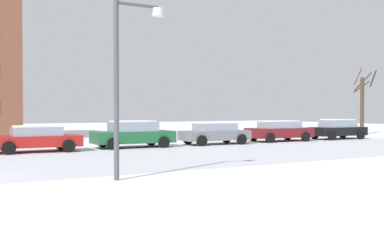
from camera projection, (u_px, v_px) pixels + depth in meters
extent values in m
cylinder|color=#4C4F54|center=(116.00, 89.00, 13.90)|extent=(0.16, 0.16, 5.48)
cylinder|color=#4C4F54|center=(137.00, 5.00, 14.19)|extent=(1.38, 0.10, 0.10)
cylinder|color=silver|center=(158.00, 12.00, 14.53)|extent=(0.36, 0.36, 0.25)
cube|color=red|center=(36.00, 141.00, 23.34)|extent=(4.37, 2.02, 0.56)
cube|color=#8C99A8|center=(36.00, 131.00, 23.33)|extent=(2.43, 1.79, 0.44)
cube|color=white|center=(36.00, 126.00, 23.32)|extent=(2.21, 1.65, 0.06)
cylinder|color=black|center=(61.00, 144.00, 24.82)|extent=(0.65, 0.25, 0.64)
cylinder|color=black|center=(69.00, 146.00, 23.14)|extent=(0.65, 0.25, 0.64)
cylinder|color=black|center=(5.00, 145.00, 23.54)|extent=(0.65, 0.25, 0.64)
cylinder|color=black|center=(9.00, 148.00, 21.87)|extent=(0.65, 0.25, 0.64)
cube|color=#1E6038|center=(133.00, 137.00, 26.12)|extent=(4.62, 2.02, 0.65)
cube|color=#8C99A8|center=(133.00, 126.00, 26.10)|extent=(2.57, 1.79, 0.53)
cube|color=white|center=(133.00, 121.00, 26.10)|extent=(2.34, 1.65, 0.06)
cylinder|color=black|center=(151.00, 140.00, 27.63)|extent=(0.65, 0.25, 0.64)
cylinder|color=black|center=(164.00, 142.00, 25.96)|extent=(0.65, 0.25, 0.64)
cylinder|color=black|center=(103.00, 142.00, 26.28)|extent=(0.65, 0.25, 0.64)
cylinder|color=black|center=(113.00, 144.00, 24.61)|extent=(0.65, 0.25, 0.64)
cube|color=slate|center=(215.00, 135.00, 28.53)|extent=(4.33, 1.91, 0.58)
cube|color=#8C99A8|center=(215.00, 127.00, 28.52)|extent=(2.41, 1.69, 0.46)
cube|color=white|center=(215.00, 123.00, 28.51)|extent=(2.19, 1.56, 0.06)
cylinder|color=black|center=(226.00, 138.00, 29.96)|extent=(0.65, 0.25, 0.64)
cylinder|color=black|center=(242.00, 139.00, 28.38)|extent=(0.65, 0.25, 0.64)
cylinder|color=black|center=(188.00, 139.00, 28.69)|extent=(0.65, 0.25, 0.64)
cylinder|color=black|center=(202.00, 141.00, 27.11)|extent=(0.65, 0.25, 0.64)
cube|color=maroon|center=(279.00, 133.00, 31.32)|extent=(4.58, 2.04, 0.63)
cube|color=#8C99A8|center=(279.00, 125.00, 31.31)|extent=(2.55, 1.81, 0.44)
cube|color=white|center=(279.00, 121.00, 31.30)|extent=(2.32, 1.67, 0.06)
cylinder|color=black|center=(288.00, 135.00, 32.84)|extent=(0.65, 0.25, 0.64)
cylinder|color=black|center=(306.00, 137.00, 31.15)|extent=(0.65, 0.25, 0.64)
cylinder|color=black|center=(253.00, 136.00, 31.50)|extent=(0.65, 0.25, 0.64)
cylinder|color=black|center=(270.00, 138.00, 29.81)|extent=(0.65, 0.25, 0.64)
cube|color=black|center=(338.00, 131.00, 33.76)|extent=(4.33, 1.88, 0.61)
cube|color=#8C99A8|center=(338.00, 123.00, 33.74)|extent=(2.41, 1.67, 0.52)
cube|color=white|center=(338.00, 120.00, 33.74)|extent=(2.19, 1.54, 0.06)
cylinder|color=black|center=(343.00, 134.00, 35.17)|extent=(0.65, 0.25, 0.64)
cylinder|color=black|center=(361.00, 135.00, 33.62)|extent=(0.65, 0.25, 0.64)
cylinder|color=black|center=(315.00, 135.00, 33.91)|extent=(0.65, 0.25, 0.64)
cylinder|color=black|center=(332.00, 136.00, 32.35)|extent=(0.65, 0.25, 0.64)
cylinder|color=#423326|center=(362.00, 106.00, 39.77)|extent=(0.32, 0.32, 4.90)
cylinder|color=#423326|center=(373.00, 79.00, 39.63)|extent=(1.18, 1.58, 1.34)
cylinder|color=#423326|center=(358.00, 76.00, 40.10)|extent=(0.95, 0.09, 1.51)
cylinder|color=#423326|center=(363.00, 82.00, 40.37)|extent=(0.97, 1.28, 1.63)
cylinder|color=#423326|center=(361.00, 87.00, 40.39)|extent=(1.08, 1.03, 1.06)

